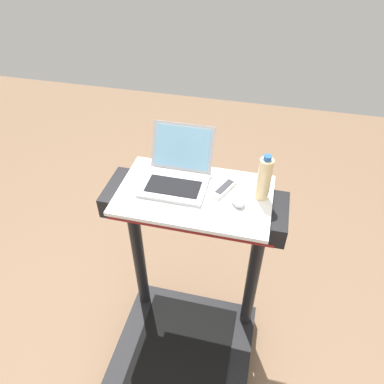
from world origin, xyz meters
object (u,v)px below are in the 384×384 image
object	(u,v)px
laptop	(177,173)
tv_remote	(224,188)
computer_mouse	(238,201)
water_bottle	(264,179)

from	to	relation	value
laptop	tv_remote	bearing A→B (deg)	-4.80
computer_mouse	water_bottle	xyz separation A→B (m)	(0.10, 0.07, 0.09)
water_bottle	tv_remote	bearing A→B (deg)	177.03
computer_mouse	water_bottle	world-z (taller)	water_bottle
computer_mouse	water_bottle	size ratio (longest dim) A/B	0.42
computer_mouse	tv_remote	size ratio (longest dim) A/B	0.61
laptop	computer_mouse	xyz separation A→B (m)	(0.32, -0.10, -0.03)
laptop	water_bottle	world-z (taller)	water_bottle
laptop	computer_mouse	size ratio (longest dim) A/B	3.36
laptop	water_bottle	bearing A→B (deg)	-4.25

